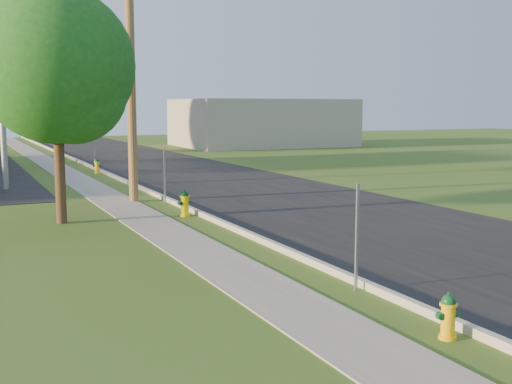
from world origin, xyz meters
TOP-DOWN VIEW (x-y plane):
  - road at (4.50, 10.00)m, footprint 8.00×120.00m
  - curb at (0.50, 10.00)m, footprint 0.15×120.00m
  - sidewalk at (-1.25, 10.00)m, footprint 1.50×120.00m
  - utility_pole_mid at (-0.60, 17.00)m, footprint 1.40×0.32m
  - utility_pole_far at (-0.60, 35.00)m, footprint 1.40×0.32m
  - sign_post_near at (0.25, 4.20)m, footprint 0.05×0.04m
  - sign_post_mid at (0.25, 16.00)m, footprint 0.05×0.04m
  - sign_post_far at (0.25, 28.20)m, footprint 0.05×0.04m
  - distant_building at (18.00, 45.00)m, footprint 14.00×10.00m
  - tree_verge at (-3.49, 13.63)m, footprint 4.47×4.47m
  - hydrant_near at (0.07, 1.56)m, footprint 0.37×0.32m
  - hydrant_mid at (0.04, 13.26)m, footprint 0.43×0.38m
  - hydrant_far at (0.18, 27.35)m, footprint 0.41×0.37m

SIDE VIEW (x-z plane):
  - road at x=4.50m, z-range 0.00..0.02m
  - sidewalk at x=-1.25m, z-range 0.00..0.03m
  - curb at x=0.50m, z-range 0.00..0.15m
  - hydrant_near at x=0.07m, z-range -0.01..0.69m
  - hydrant_far at x=0.18m, z-range -0.01..0.78m
  - hydrant_mid at x=0.04m, z-range -0.01..0.82m
  - sign_post_near at x=0.25m, z-range 0.00..2.00m
  - sign_post_mid at x=0.25m, z-range 0.00..2.00m
  - sign_post_far at x=0.25m, z-range 0.00..2.00m
  - distant_building at x=18.00m, z-range 0.00..4.00m
  - tree_verge at x=-3.49m, z-range 0.97..7.75m
  - utility_pole_far at x=-0.60m, z-range 0.05..9.56m
  - utility_pole_mid at x=-0.60m, z-range 0.05..9.85m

